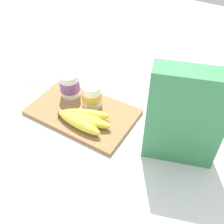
{
  "coord_description": "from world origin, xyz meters",
  "views": [
    {
      "loc": [
        0.42,
        -0.5,
        0.62
      ],
      "look_at": [
        0.12,
        0.0,
        0.06
      ],
      "focal_mm": 41.92,
      "sensor_mm": 36.0,
      "label": 1
    }
  ],
  "objects_px": {
    "cutting_board": "(83,112)",
    "banana_bunch": "(82,119)",
    "yogurt_cup_back": "(92,95)",
    "cereal_box": "(185,118)",
    "spoon": "(47,86)",
    "yogurt_cup_front": "(70,84)"
  },
  "relations": [
    {
      "from": "cutting_board",
      "to": "banana_bunch",
      "type": "distance_m",
      "value": 0.07
    },
    {
      "from": "yogurt_cup_back",
      "to": "cutting_board",
      "type": "bearing_deg",
      "value": -104.53
    },
    {
      "from": "cutting_board",
      "to": "cereal_box",
      "type": "bearing_deg",
      "value": 0.6
    },
    {
      "from": "spoon",
      "to": "yogurt_cup_front",
      "type": "bearing_deg",
      "value": -1.76
    },
    {
      "from": "yogurt_cup_back",
      "to": "banana_bunch",
      "type": "relative_size",
      "value": 0.44
    },
    {
      "from": "banana_bunch",
      "to": "spoon",
      "type": "relative_size",
      "value": 1.42
    },
    {
      "from": "yogurt_cup_back",
      "to": "spoon",
      "type": "distance_m",
      "value": 0.22
    },
    {
      "from": "cereal_box",
      "to": "spoon",
      "type": "distance_m",
      "value": 0.56
    },
    {
      "from": "cereal_box",
      "to": "banana_bunch",
      "type": "height_order",
      "value": "cereal_box"
    },
    {
      "from": "cutting_board",
      "to": "spoon",
      "type": "bearing_deg",
      "value": 165.56
    },
    {
      "from": "cutting_board",
      "to": "yogurt_cup_front",
      "type": "bearing_deg",
      "value": 150.3
    },
    {
      "from": "yogurt_cup_front",
      "to": "banana_bunch",
      "type": "distance_m",
      "value": 0.16
    },
    {
      "from": "cutting_board",
      "to": "banana_bunch",
      "type": "xyz_separation_m",
      "value": [
        0.04,
        -0.05,
        0.03
      ]
    },
    {
      "from": "cutting_board",
      "to": "yogurt_cup_back",
      "type": "height_order",
      "value": "yogurt_cup_back"
    },
    {
      "from": "cereal_box",
      "to": "spoon",
      "type": "relative_size",
      "value": 2.24
    },
    {
      "from": "yogurt_cup_back",
      "to": "spoon",
      "type": "relative_size",
      "value": 0.63
    },
    {
      "from": "cutting_board",
      "to": "yogurt_cup_front",
      "type": "height_order",
      "value": "yogurt_cup_front"
    },
    {
      "from": "yogurt_cup_back",
      "to": "spoon",
      "type": "bearing_deg",
      "value": 177.67
    },
    {
      "from": "banana_bunch",
      "to": "spoon",
      "type": "distance_m",
      "value": 0.26
    },
    {
      "from": "cutting_board",
      "to": "cereal_box",
      "type": "relative_size",
      "value": 1.2
    },
    {
      "from": "cutting_board",
      "to": "spoon",
      "type": "distance_m",
      "value": 0.21
    },
    {
      "from": "cutting_board",
      "to": "yogurt_cup_front",
      "type": "relative_size",
      "value": 3.9
    }
  ]
}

